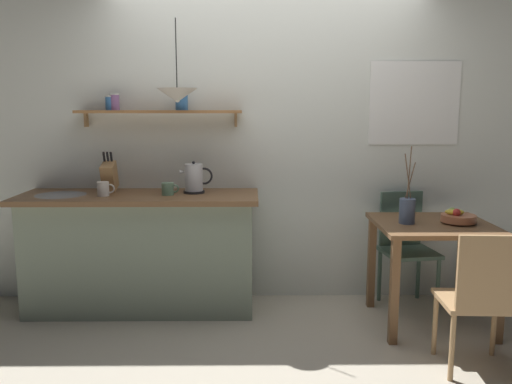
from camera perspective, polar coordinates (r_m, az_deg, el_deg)
ground_plane at (r=4.06m, az=1.49°, el=-13.95°), size 14.00×14.00×0.00m
back_wall at (r=4.40m, az=3.94°, el=6.01°), size 6.80×0.11×2.70m
kitchen_counter at (r=4.29m, az=-12.21°, el=-6.23°), size 1.83×0.63×0.93m
wall_shelf at (r=4.29m, az=-10.74°, el=8.75°), size 1.30×0.20×0.27m
dining_table at (r=4.08m, az=18.38°, el=-4.99°), size 0.82×0.78×0.76m
dining_chair_near at (r=3.46m, az=23.04°, el=-10.17°), size 0.45×0.42×0.88m
dining_chair_far at (r=4.46m, az=15.70°, el=-5.25°), size 0.45×0.45×0.91m
fruit_bowl at (r=4.08m, az=20.79°, el=-2.54°), size 0.24×0.24×0.11m
twig_vase at (r=3.95m, az=15.89°, el=-1.88°), size 0.11×0.11×0.56m
electric_kettle at (r=4.15m, az=-6.62°, el=1.43°), size 0.25×0.16×0.25m
knife_block at (r=4.31m, az=-15.44°, el=1.65°), size 0.10×0.20×0.32m
coffee_mug_by_sink at (r=4.15m, az=-16.01°, el=0.33°), size 0.13×0.09×0.11m
coffee_mug_spare at (r=4.09m, az=-9.39°, el=0.34°), size 0.13×0.09×0.09m
pendant_lamp at (r=3.99m, az=-8.45°, el=10.23°), size 0.30×0.30×0.60m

